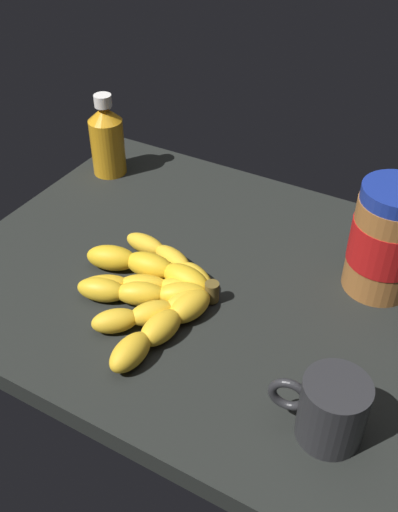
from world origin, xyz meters
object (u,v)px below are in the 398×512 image
banana_bunch (153,290)px  coffee_mug (331,409)px  honey_bottle (107,139)px  peanut_butter_jar (387,240)px

banana_bunch → coffee_mug: 29.93cm
banana_bunch → honey_bottle: 36.81cm
peanut_butter_jar → coffee_mug: size_ratio=1.51×
honey_bottle → coffee_mug: honey_bottle is taller
banana_bunch → peanut_butter_jar: peanut_butter_jar is taller
coffee_mug → banana_bunch: bearing=-17.0°
peanut_butter_jar → coffee_mug: peanut_butter_jar is taller
banana_bunch → coffee_mug: size_ratio=2.27×
peanut_butter_jar → coffee_mug: (-2.23, 27.13, -3.96)cm
coffee_mug → peanut_butter_jar: bearing=-85.3°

